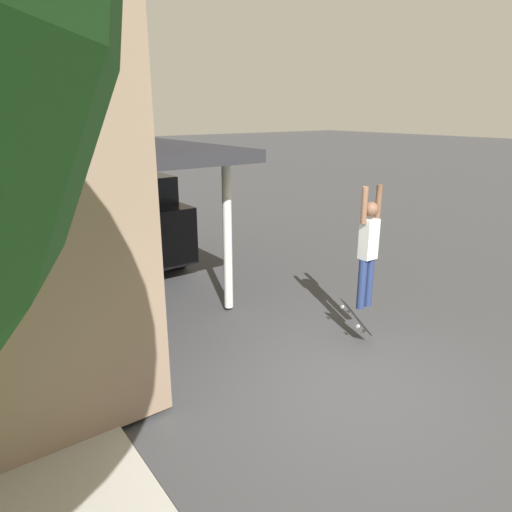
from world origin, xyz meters
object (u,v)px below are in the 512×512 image
(suv_parked, at_px, (113,213))
(skateboarder, at_px, (368,247))
(skateboard, at_px, (355,317))
(car_down_street, at_px, (9,173))

(suv_parked, relative_size, skateboarder, 2.46)
(skateboard, bearing_deg, suv_parked, 104.58)
(car_down_street, height_order, skateboarder, skateboarder)
(suv_parked, xyz_separation_m, skateboarder, (1.79, -6.40, 0.35))
(skateboarder, bearing_deg, car_down_street, 95.25)
(car_down_street, bearing_deg, suv_parked, -89.55)
(suv_parked, xyz_separation_m, car_down_street, (-0.11, 14.26, -0.51))
(suv_parked, height_order, skateboarder, skateboarder)
(suv_parked, height_order, skateboard, suv_parked)
(skateboarder, height_order, skateboard, skateboarder)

